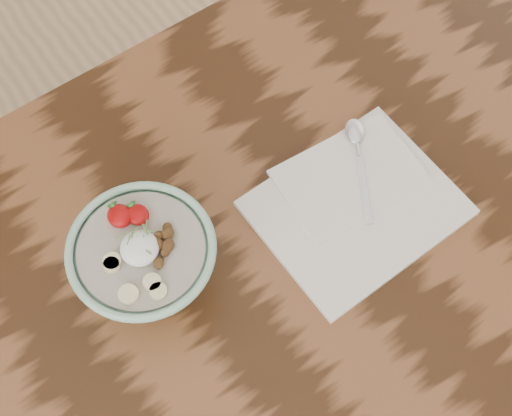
# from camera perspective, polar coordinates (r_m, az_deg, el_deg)

# --- Properties ---
(table) EXTENTS (1.60, 0.90, 0.75)m
(table) POSITION_cam_1_polar(r_m,az_deg,el_deg) (1.05, -2.11, -9.58)
(table) COLOR #331B0C
(table) RESTS_ON ground
(breakfast_bowl) EXTENTS (0.19, 0.19, 0.12)m
(breakfast_bowl) POSITION_cam_1_polar(r_m,az_deg,el_deg) (0.93, -8.86, -4.18)
(breakfast_bowl) COLOR #94C7A9
(breakfast_bowl) RESTS_ON table
(napkin) EXTENTS (0.28, 0.23, 0.02)m
(napkin) POSITION_cam_1_polar(r_m,az_deg,el_deg) (1.02, 7.91, 0.55)
(napkin) COLOR white
(napkin) RESTS_ON table
(spoon) EXTENTS (0.11, 0.16, 0.01)m
(spoon) POSITION_cam_1_polar(r_m,az_deg,el_deg) (1.05, 8.09, 5.00)
(spoon) COLOR silver
(spoon) RESTS_ON napkin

